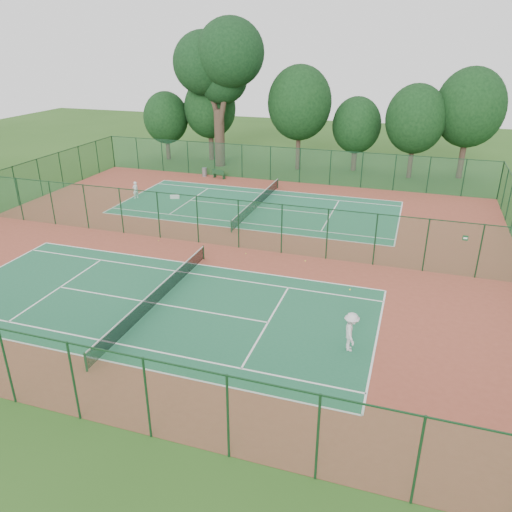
{
  "coord_description": "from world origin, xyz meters",
  "views": [
    {
      "loc": [
        12.7,
        -30.27,
        13.49
      ],
      "look_at": [
        4.27,
        -4.49,
        1.6
      ],
      "focal_mm": 35.0,
      "sensor_mm": 36.0,
      "label": 1
    }
  ],
  "objects_px": {
    "bench": "(219,174)",
    "trash_bin": "(205,172)",
    "kit_bag": "(175,197)",
    "big_tree": "(219,62)",
    "player_far": "(135,190)",
    "player_near": "(351,332)"
  },
  "relations": [
    {
      "from": "player_far",
      "to": "player_near",
      "type": "bearing_deg",
      "value": 75.3
    },
    {
      "from": "trash_bin",
      "to": "player_far",
      "type": "bearing_deg",
      "value": -106.95
    },
    {
      "from": "bench",
      "to": "trash_bin",
      "type": "bearing_deg",
      "value": -175.44
    },
    {
      "from": "big_tree",
      "to": "bench",
      "type": "bearing_deg",
      "value": -71.27
    },
    {
      "from": "player_far",
      "to": "big_tree",
      "type": "distance_m",
      "value": 17.96
    },
    {
      "from": "player_far",
      "to": "kit_bag",
      "type": "relative_size",
      "value": 1.89
    },
    {
      "from": "trash_bin",
      "to": "bench",
      "type": "distance_m",
      "value": 1.78
    },
    {
      "from": "trash_bin",
      "to": "big_tree",
      "type": "xyz_separation_m",
      "value": [
        -0.14,
        5.27,
        10.61
      ]
    },
    {
      "from": "player_far",
      "to": "trash_bin",
      "type": "height_order",
      "value": "player_far"
    },
    {
      "from": "player_near",
      "to": "bench",
      "type": "height_order",
      "value": "player_near"
    },
    {
      "from": "kit_bag",
      "to": "big_tree",
      "type": "xyz_separation_m",
      "value": [
        -0.72,
        13.42,
        10.91
      ]
    },
    {
      "from": "bench",
      "to": "kit_bag",
      "type": "bearing_deg",
      "value": -83.6
    },
    {
      "from": "big_tree",
      "to": "player_near",
      "type": "bearing_deg",
      "value": -59.21
    },
    {
      "from": "player_far",
      "to": "big_tree",
      "type": "xyz_separation_m",
      "value": [
        2.67,
        14.48,
        10.27
      ]
    },
    {
      "from": "bench",
      "to": "big_tree",
      "type": "xyz_separation_m",
      "value": [
        -1.89,
        5.59,
        10.58
      ]
    },
    {
      "from": "bench",
      "to": "kit_bag",
      "type": "xyz_separation_m",
      "value": [
        -1.17,
        -7.84,
        -0.33
      ]
    },
    {
      "from": "bench",
      "to": "kit_bag",
      "type": "relative_size",
      "value": 1.9
    },
    {
      "from": "trash_bin",
      "to": "big_tree",
      "type": "relative_size",
      "value": 0.06
    },
    {
      "from": "player_far",
      "to": "bench",
      "type": "bearing_deg",
      "value": 177.56
    },
    {
      "from": "player_far",
      "to": "trash_bin",
      "type": "xyz_separation_m",
      "value": [
        2.81,
        9.22,
        -0.33
      ]
    },
    {
      "from": "player_near",
      "to": "trash_bin",
      "type": "bearing_deg",
      "value": 21.43
    },
    {
      "from": "bench",
      "to": "big_tree",
      "type": "height_order",
      "value": "big_tree"
    }
  ]
}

